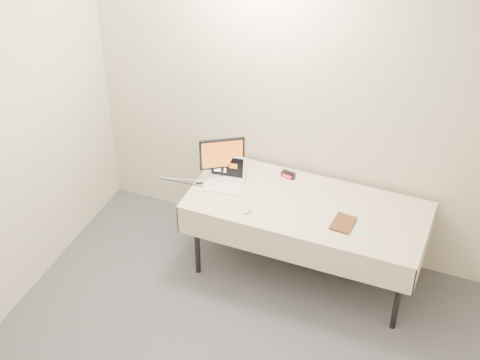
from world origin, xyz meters
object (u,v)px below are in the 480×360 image
at_px(monitor, 222,156).
at_px(book, 334,210).
at_px(laptop, 225,177).
at_px(table, 307,211).

height_order(monitor, book, monitor).
bearing_deg(monitor, laptop, -79.46).
bearing_deg(book, table, 157.90).
relative_size(table, book, 8.85).
distance_m(table, laptop, 0.71).
distance_m(table, book, 0.31).
relative_size(table, monitor, 4.99).
height_order(table, monitor, monitor).
xyz_separation_m(table, monitor, (-0.75, 0.08, 0.28)).
bearing_deg(laptop, table, -10.27).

